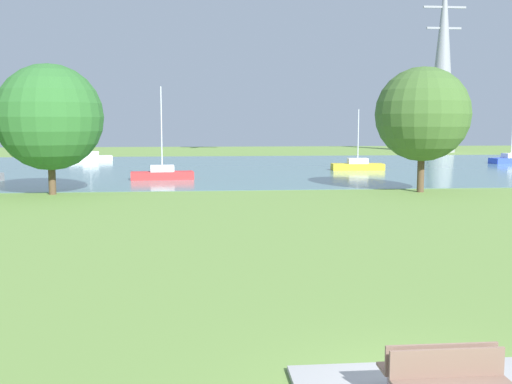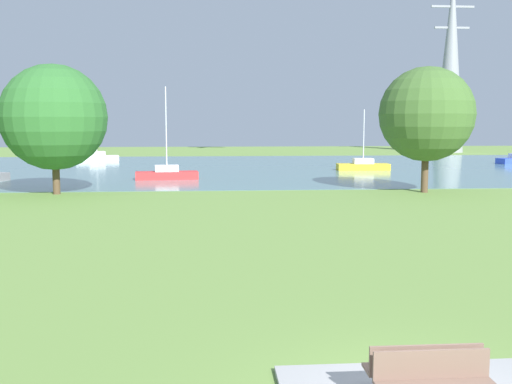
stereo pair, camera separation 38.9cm
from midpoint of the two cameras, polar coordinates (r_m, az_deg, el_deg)
ground_plane at (r=31.04m, az=1.17°, el=-1.52°), size 160.00×160.00×0.00m
bench_facing_water at (r=10.25m, az=15.76°, el=-16.16°), size 1.80×0.48×0.89m
water_surface at (r=58.79m, az=-1.95°, el=2.34°), size 140.00×40.00×0.02m
sailboat_red at (r=46.97m, az=-9.16°, el=1.74°), size 4.93×1.98×7.12m
sailboat_yellow at (r=56.28m, az=9.46°, el=2.51°), size 4.85×1.67×5.60m
sailboat_white at (r=71.23m, az=-15.66°, el=3.23°), size 5.03×2.74×7.99m
sailboat_blue at (r=70.35m, az=22.96°, el=2.88°), size 5.02×2.61×5.56m
tree_east_near at (r=38.68m, az=-19.34°, el=6.73°), size 6.45×6.45×7.95m
tree_west_far at (r=39.20m, az=15.31°, el=7.15°), size 5.92×5.92×7.88m
electricity_pylon at (r=94.45m, az=17.25°, el=11.72°), size 6.40×4.40×26.48m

